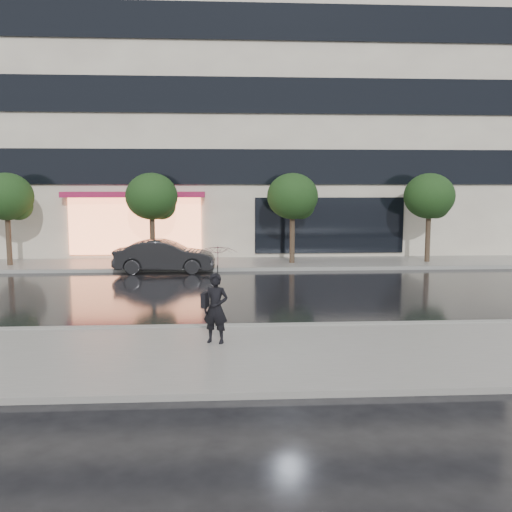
{
  "coord_description": "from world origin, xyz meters",
  "views": [
    {
      "loc": [
        -0.05,
        -14.43,
        3.5
      ],
      "look_at": [
        0.96,
        2.22,
        1.4
      ],
      "focal_mm": 40.0,
      "sensor_mm": 36.0,
      "label": 1
    }
  ],
  "objects": [
    {
      "name": "sidewalk_near",
      "position": [
        0.0,
        -3.25,
        0.06
      ],
      "size": [
        60.0,
        4.5,
        0.12
      ],
      "primitive_type": "cube",
      "color": "slate",
      "rests_on": "ground"
    },
    {
      "name": "tree_far_west",
      "position": [
        -8.94,
        10.03,
        2.92
      ],
      "size": [
        2.2,
        2.2,
        3.99
      ],
      "color": "#33261C",
      "rests_on": "ground"
    },
    {
      "name": "ground",
      "position": [
        0.0,
        0.0,
        0.0
      ],
      "size": [
        120.0,
        120.0,
        0.0
      ],
      "primitive_type": "plane",
      "color": "black",
      "rests_on": "ground"
    },
    {
      "name": "curb_far",
      "position": [
        0.0,
        8.5,
        0.07
      ],
      "size": [
        60.0,
        0.25,
        0.14
      ],
      "primitive_type": "cube",
      "color": "gray",
      "rests_on": "ground"
    },
    {
      "name": "office_building",
      "position": [
        -0.0,
        17.97,
        9.0
      ],
      "size": [
        30.0,
        12.76,
        18.0
      ],
      "color": "beige",
      "rests_on": "ground"
    },
    {
      "name": "sidewalk_far",
      "position": [
        0.0,
        10.25,
        0.06
      ],
      "size": [
        60.0,
        3.5,
        0.12
      ],
      "primitive_type": "cube",
      "color": "slate",
      "rests_on": "ground"
    },
    {
      "name": "curb_near",
      "position": [
        0.0,
        -1.0,
        0.07
      ],
      "size": [
        60.0,
        0.25,
        0.14
      ],
      "primitive_type": "cube",
      "color": "gray",
      "rests_on": "ground"
    },
    {
      "name": "tree_far_east",
      "position": [
        9.06,
        10.03,
        2.92
      ],
      "size": [
        2.2,
        2.2,
        3.99
      ],
      "color": "#33261C",
      "rests_on": "ground"
    },
    {
      "name": "tree_mid_west",
      "position": [
        -2.94,
        10.03,
        2.92
      ],
      "size": [
        2.2,
        2.2,
        3.99
      ],
      "color": "#33261C",
      "rests_on": "ground"
    },
    {
      "name": "tree_mid_east",
      "position": [
        3.06,
        10.03,
        2.92
      ],
      "size": [
        2.2,
        2.2,
        3.99
      ],
      "color": "#33261C",
      "rests_on": "ground"
    },
    {
      "name": "parked_car",
      "position": [
        -2.33,
        8.3,
        0.65
      ],
      "size": [
        4.0,
        1.49,
        1.31
      ],
      "primitive_type": "imported",
      "rotation": [
        0.0,
        0.0,
        1.54
      ],
      "color": "black",
      "rests_on": "ground"
    },
    {
      "name": "pedestrian_with_umbrella",
      "position": [
        -0.16,
        -2.49,
        1.49
      ],
      "size": [
        1.05,
        1.06,
        2.11
      ],
      "rotation": [
        0.0,
        0.0,
        -0.34
      ],
      "color": "black",
      "rests_on": "sidewalk_near"
    }
  ]
}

